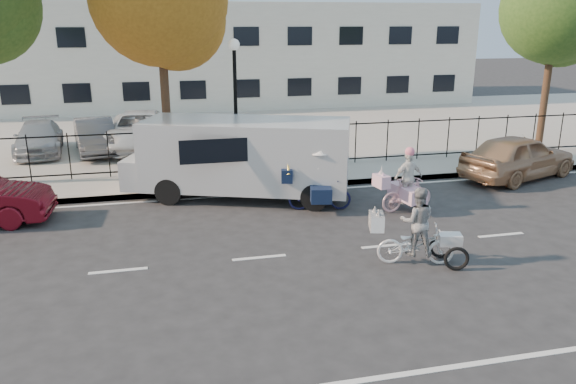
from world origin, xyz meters
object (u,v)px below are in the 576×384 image
object	(u,v)px
bull_bike	(319,184)
lot_car_b	(140,131)
white_van	(242,156)
zebra_trike	(417,235)
lamppost	(235,83)
gold_sedan	(518,156)
unicorn_bike	(407,188)
lot_car_c	(95,136)
lot_car_a	(39,138)

from	to	relation	value
bull_bike	lot_car_b	bearing A→B (deg)	41.53
bull_bike	white_van	distance (m)	2.51
zebra_trike	lot_car_b	xyz separation A→B (m)	(-5.91, 12.39, 0.21)
white_van	lot_car_b	bearing A→B (deg)	134.33
lamppost	white_van	bearing A→B (deg)	-93.90
lamppost	gold_sedan	size ratio (longest dim) A/B	0.99
zebra_trike	gold_sedan	bearing A→B (deg)	-32.57
gold_sedan	lot_car_b	xyz separation A→B (m)	(-12.18, 6.84, 0.13)
white_van	lamppost	bearing A→B (deg)	106.51
unicorn_bike	lot_car_c	xyz separation A→B (m)	(-8.85, 8.71, 0.13)
zebra_trike	white_van	xyz separation A→B (m)	(-2.87, 5.55, 0.61)
zebra_trike	lot_car_a	world-z (taller)	zebra_trike
lamppost	gold_sedan	world-z (taller)	lamppost
zebra_trike	lot_car_c	xyz separation A→B (m)	(-7.57, 12.02, 0.13)
lot_car_c	lot_car_b	bearing A→B (deg)	2.48
bull_bike	unicorn_bike	bearing A→B (deg)	-94.07
unicorn_bike	gold_sedan	size ratio (longest dim) A/B	0.41
unicorn_bike	lot_car_a	xyz separation A→B (m)	(-10.96, 9.16, 0.07)
zebra_trike	unicorn_bike	bearing A→B (deg)	-5.33
white_van	lot_car_a	world-z (taller)	white_van
lot_car_a	lot_car_c	size ratio (longest dim) A/B	1.04
lot_car_b	lot_car_c	xyz separation A→B (m)	(-1.66, -0.37, -0.08)
unicorn_bike	white_van	size ratio (longest dim) A/B	0.26
lamppost	bull_bike	xyz separation A→B (m)	(1.70, -3.90, -2.39)
lot_car_a	gold_sedan	bearing A→B (deg)	-29.33
lamppost	unicorn_bike	bearing A→B (deg)	-48.63
white_van	gold_sedan	xyz separation A→B (m)	(9.14, -0.00, -0.52)
lamppost	lot_car_a	bearing A→B (deg)	146.45
lamppost	bull_bike	world-z (taller)	lamppost
unicorn_bike	white_van	world-z (taller)	white_van
lamppost	zebra_trike	bearing A→B (deg)	-70.93
white_van	lot_car_c	world-z (taller)	white_van
bull_bike	gold_sedan	distance (m)	7.47
gold_sedan	lamppost	bearing A→B (deg)	55.69
unicorn_bike	gold_sedan	world-z (taller)	unicorn_bike
lamppost	lot_car_a	world-z (taller)	lamppost
lamppost	lot_car_c	bearing A→B (deg)	139.36
gold_sedan	lot_car_b	world-z (taller)	lot_car_b
gold_sedan	lot_car_c	size ratio (longest dim) A/B	1.12
unicorn_bike	zebra_trike	bearing A→B (deg)	150.31
zebra_trike	bull_bike	bearing A→B (deg)	30.36
gold_sedan	lot_car_a	world-z (taller)	gold_sedan
lamppost	lot_car_c	xyz separation A→B (m)	(-4.85, 4.17, -2.32)
unicorn_bike	lamppost	bearing A→B (deg)	32.91
zebra_trike	bull_bike	xyz separation A→B (m)	(-1.02, 3.95, 0.06)
unicorn_bike	gold_sedan	bearing A→B (deg)	-74.24
zebra_trike	unicorn_bike	size ratio (longest dim) A/B	1.10
gold_sedan	bull_bike	bearing A→B (deg)	82.45
lot_car_b	lot_car_c	bearing A→B (deg)	-163.63
bull_bike	lot_car_a	xyz separation A→B (m)	(-8.66, 8.52, 0.02)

